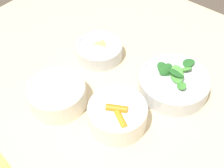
# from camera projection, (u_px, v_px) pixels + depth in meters

# --- Properties ---
(dining_table) EXTENTS (1.21, 0.95, 0.77)m
(dining_table) POSITION_uv_depth(u_px,v_px,m) (129.00, 102.00, 1.01)
(dining_table) COLOR beige
(dining_table) RESTS_ON ground_plane
(bowl_carrots) EXTENTS (0.15, 0.15, 0.07)m
(bowl_carrots) POSITION_uv_depth(u_px,v_px,m) (117.00, 114.00, 0.79)
(bowl_carrots) COLOR silver
(bowl_carrots) RESTS_ON dining_table
(bowl_greens) EXTENTS (0.20, 0.20, 0.09)m
(bowl_greens) POSITION_uv_depth(u_px,v_px,m) (174.00, 82.00, 0.88)
(bowl_greens) COLOR silver
(bowl_greens) RESTS_ON dining_table
(bowl_beans_hotdog) EXTENTS (0.16, 0.16, 0.07)m
(bowl_beans_hotdog) POSITION_uv_depth(u_px,v_px,m) (57.00, 95.00, 0.84)
(bowl_beans_hotdog) COLOR silver
(bowl_beans_hotdog) RESTS_ON dining_table
(bowl_cookies) EXTENTS (0.14, 0.14, 0.05)m
(bowl_cookies) POSITION_uv_depth(u_px,v_px,m) (100.00, 50.00, 0.98)
(bowl_cookies) COLOR silver
(bowl_cookies) RESTS_ON dining_table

